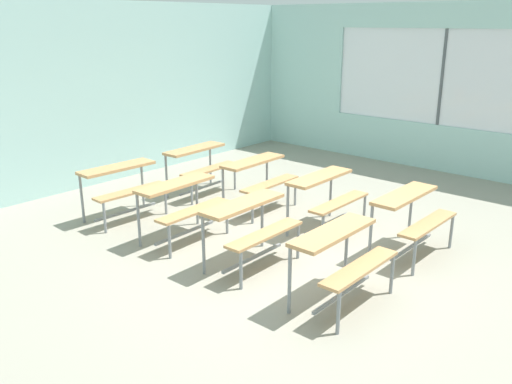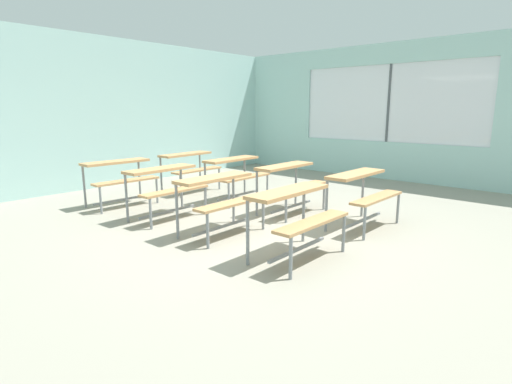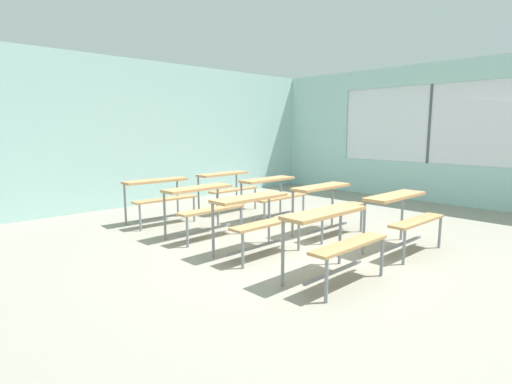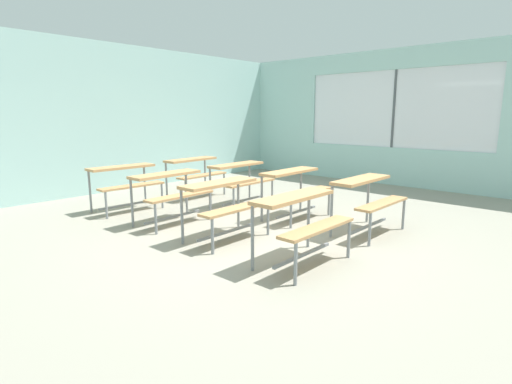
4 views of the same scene
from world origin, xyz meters
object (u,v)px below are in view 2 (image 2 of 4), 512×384
Objects in this scene: desk_bench_r2c1 at (236,169)px; desk_bench_r3c1 at (190,163)px; desk_bench_r0c1 at (363,187)px; desk_bench_r3c0 at (120,172)px; desk_bench_r2c0 at (165,180)px; desk_bench_r0c0 at (297,207)px; desk_bench_r1c0 at (220,191)px; desk_bench_r1c1 at (290,177)px.

desk_bench_r3c1 is (-0.02, 1.23, 0.00)m from desk_bench_r2c1.
desk_bench_r0c1 is 3.91m from desk_bench_r3c0.
desk_bench_r0c1 and desk_bench_r2c0 have the same top height.
desk_bench_r0c1 is (1.53, 0.00, 0.00)m from desk_bench_r0c0.
desk_bench_r2c1 is at bearing 37.46° from desk_bench_r1c0.
desk_bench_r3c0 is (-1.52, 1.20, 0.00)m from desk_bench_r2c1.
desk_bench_r0c0 and desk_bench_r0c1 have the same top height.
desk_bench_r0c1 and desk_bench_r1c0 have the same top height.
desk_bench_r0c1 is 0.99× the size of desk_bench_r3c0.
desk_bench_r2c1 is 0.99× the size of desk_bench_r3c0.
desk_bench_r1c0 is 2.82m from desk_bench_r3c1.
desk_bench_r2c1 and desk_bench_r3c0 have the same top height.
desk_bench_r0c0 is 0.99× the size of desk_bench_r2c1.
desk_bench_r0c0 is at bearing -141.80° from desk_bench_r1c1.
desk_bench_r0c1 and desk_bench_r3c1 have the same top height.
desk_bench_r1c0 and desk_bench_r2c1 have the same top height.
desk_bench_r1c0 is 2.38m from desk_bench_r3c0.
desk_bench_r1c0 is (0.05, 1.23, 0.00)m from desk_bench_r0c0.
desk_bench_r2c1 is (0.01, 2.40, 0.00)m from desk_bench_r0c1.
desk_bench_r3c0 is 1.50m from desk_bench_r3c1.
desk_bench_r1c0 is 1.90m from desk_bench_r2c1.
desk_bench_r0c0 is at bearing -124.01° from desk_bench_r2c1.
desk_bench_r3c1 is at bearing 2.81° from desk_bench_r3c0.
desk_bench_r0c0 is at bearing -179.25° from desk_bench_r0c1.
desk_bench_r1c0 is 1.46m from desk_bench_r1c1.
desk_bench_r2c1 is 1.23m from desk_bench_r3c1.
desk_bench_r1c1 is 0.99× the size of desk_bench_r2c1.
desk_bench_r1c0 is at bearing -143.19° from desk_bench_r2c1.
desk_bench_r3c0 is at bearing 89.65° from desk_bench_r0c0.
desk_bench_r2c1 is at bearing -91.32° from desk_bench_r3c1.
desk_bench_r2c0 is 1.93m from desk_bench_r3c1.
desk_bench_r2c1 is at bearing 57.24° from desk_bench_r0c0.
desk_bench_r0c0 and desk_bench_r3c0 have the same top height.
desk_bench_r2c1 is (1.50, 0.02, 0.00)m from desk_bench_r2c0.
desk_bench_r1c1 is 2.43m from desk_bench_r3c1.
desk_bench_r1c1 is at bearing -1.80° from desk_bench_r1c0.
desk_bench_r1c0 is 0.99× the size of desk_bench_r2c1.
desk_bench_r1c1 is 0.99× the size of desk_bench_r3c0.
desk_bench_r2c0 is at bearing 140.63° from desk_bench_r1c1.
desk_bench_r0c1 is 1.00× the size of desk_bench_r1c0.
desk_bench_r0c0 and desk_bench_r3c1 have the same top height.
desk_bench_r0c0 is 2.85m from desk_bench_r2c1.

